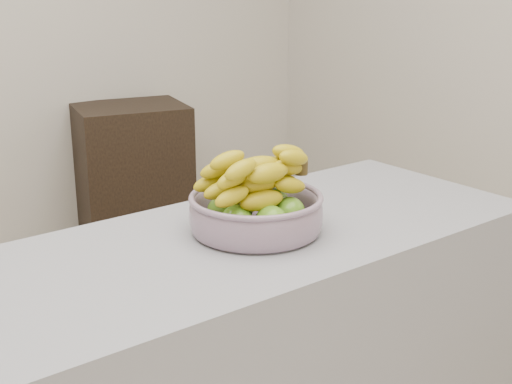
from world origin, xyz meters
TOP-DOWN VIEW (x-y plane):
  - cabinet at (0.85, 1.78)m, footprint 0.58×0.51m
  - fruit_bowl at (0.29, 0.11)m, footprint 0.32×0.32m

SIDE VIEW (x-z plane):
  - cabinet at x=0.85m, z-range 0.00..0.90m
  - fruit_bowl at x=0.29m, z-range 0.87..1.06m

